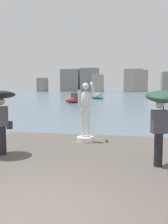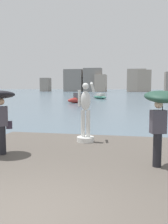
{
  "view_description": "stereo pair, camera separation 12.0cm",
  "coord_description": "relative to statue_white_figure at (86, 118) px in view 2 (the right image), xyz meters",
  "views": [
    {
      "loc": [
        1.59,
        -3.5,
        2.47
      ],
      "look_at": [
        0.0,
        5.28,
        1.55
      ],
      "focal_mm": 39.3,
      "sensor_mm": 36.0,
      "label": 1
    },
    {
      "loc": [
        1.71,
        -3.48,
        2.47
      ],
      "look_at": [
        0.0,
        5.28,
        1.55
      ],
      "focal_mm": 39.3,
      "sensor_mm": 36.0,
      "label": 2
    }
  ],
  "objects": [
    {
      "name": "ground_plane",
      "position": [
        -0.02,
        34.52,
        -1.31
      ],
      "size": [
        400.0,
        400.0,
        0.0
      ],
      "primitive_type": "plane",
      "color": "slate"
    },
    {
      "name": "pier",
      "position": [
        -0.02,
        -3.55,
        -1.11
      ],
      "size": [
        7.35,
        9.86,
        0.4
      ],
      "primitive_type": "cube",
      "color": "#564F47",
      "rests_on": "ground"
    },
    {
      "name": "statue_white_figure",
      "position": [
        0.0,
        0.0,
        0.0
      ],
      "size": [
        0.65,
        0.89,
        2.25
      ],
      "color": "white",
      "rests_on": "pier"
    },
    {
      "name": "onlooker_right",
      "position": [
        2.44,
        -2.46,
        0.64
      ],
      "size": [
        1.17,
        1.19,
        2.03
      ],
      "color": "black",
      "rests_on": "pier"
    },
    {
      "name": "boat_near",
      "position": [
        -6.62,
        27.93,
        -0.75
      ],
      "size": [
        2.9,
        3.61,
        1.57
      ],
      "color": "#9E2D28",
      "rests_on": "ground"
    },
    {
      "name": "boat_mid",
      "position": [
        -4.74,
        41.25,
        -0.87
      ],
      "size": [
        4.0,
        4.79,
        1.17
      ],
      "color": "#336B5B",
      "rests_on": "ground"
    },
    {
      "name": "distant_skyline",
      "position": [
        1.72,
        118.6,
        4.25
      ],
      "size": [
        93.59,
        10.3,
        13.64
      ],
      "color": "gray",
      "rests_on": "ground"
    }
  ]
}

